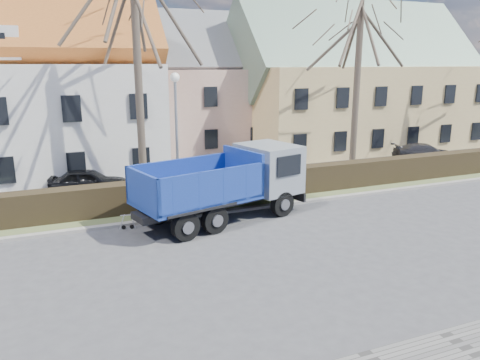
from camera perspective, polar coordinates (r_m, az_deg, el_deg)
name	(u,v)px	position (r m, az deg, el deg)	size (l,w,h in m)	color
ground	(253,255)	(15.97, 1.65, -9.10)	(120.00, 120.00, 0.00)	#414143
curb_far	(210,213)	(19.96, -3.74, -4.09)	(80.00, 0.30, 0.12)	gray
grass_strip	(198,203)	(21.42, -5.12, -2.86)	(80.00, 3.00, 0.10)	#536036
hedge	(199,192)	(21.07, -4.99, -1.45)	(60.00, 0.90, 1.30)	black
building_pink	(193,94)	(34.92, -5.79, 10.34)	(10.80, 8.80, 8.00)	#CAA08F
building_yellow	(354,90)	(37.57, 13.75, 10.66)	(18.80, 10.80, 8.50)	tan
tree_1	(137,62)	(22.24, -12.39, 13.91)	(9.20, 9.20, 12.65)	#4A3F33
tree_2	(357,77)	(27.12, 14.10, 12.07)	(8.00, 8.00, 11.00)	#4A3F33
dump_truck	(217,186)	(18.81, -2.85, -0.69)	(7.44, 2.76, 2.97)	navy
streetlight	(177,138)	(21.33, -7.71, 5.05)	(0.46, 0.46, 5.94)	#969B9F
cart_frame	(122,221)	(18.70, -14.19, -4.91)	(0.72, 0.41, 0.66)	silver
parked_car_a	(88,181)	(24.06, -18.04, -0.17)	(1.49, 3.71, 1.26)	black
parked_car_b	(425,153)	(32.65, 21.62, 3.11)	(1.66, 4.09, 1.19)	#27262B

